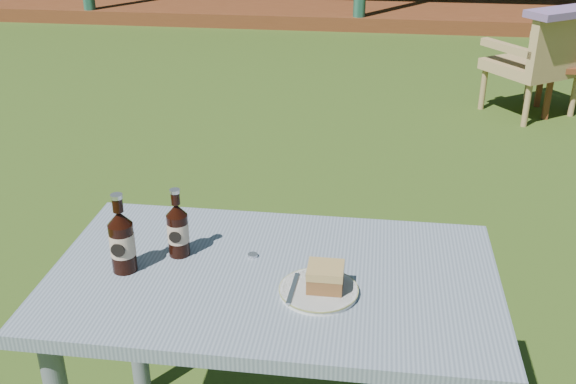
# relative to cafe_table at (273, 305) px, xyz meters

# --- Properties ---
(ground) EXTENTS (80.00, 80.00, 0.00)m
(ground) POSITION_rel_cafe_table_xyz_m (0.00, 1.60, -0.62)
(ground) COLOR #334916
(cafe_table) EXTENTS (1.20, 0.70, 0.72)m
(cafe_table) POSITION_rel_cafe_table_xyz_m (0.00, 0.00, 0.00)
(cafe_table) COLOR slate
(cafe_table) RESTS_ON ground
(plate) EXTENTS (0.20, 0.20, 0.01)m
(plate) POSITION_rel_cafe_table_xyz_m (0.13, -0.08, 0.11)
(plate) COLOR silver
(plate) RESTS_ON cafe_table
(cake_slice) EXTENTS (0.09, 0.09, 0.06)m
(cake_slice) POSITION_rel_cafe_table_xyz_m (0.15, -0.07, 0.15)
(cake_slice) COLOR brown
(cake_slice) RESTS_ON plate
(fork) EXTENTS (0.02, 0.14, 0.00)m
(fork) POSITION_rel_cafe_table_xyz_m (0.06, -0.09, 0.12)
(fork) COLOR silver
(fork) RESTS_ON plate
(cola_bottle_near) EXTENTS (0.06, 0.06, 0.20)m
(cola_bottle_near) POSITION_rel_cafe_table_xyz_m (-0.28, 0.06, 0.18)
(cola_bottle_near) COLOR black
(cola_bottle_near) RESTS_ON cafe_table
(cola_bottle_far) EXTENTS (0.07, 0.07, 0.23)m
(cola_bottle_far) POSITION_rel_cafe_table_xyz_m (-0.40, -0.03, 0.19)
(cola_bottle_far) COLOR black
(cola_bottle_far) RESTS_ON cafe_table
(bottle_cap) EXTENTS (0.03, 0.03, 0.01)m
(bottle_cap) POSITION_rel_cafe_table_xyz_m (-0.07, 0.08, 0.11)
(bottle_cap) COLOR silver
(bottle_cap) RESTS_ON cafe_table
(armchair_left) EXTENTS (0.78, 0.77, 0.78)m
(armchair_left) POSITION_rel_cafe_table_xyz_m (1.44, 3.59, -0.18)
(armchair_left) COLOR #A18250
(armchair_left) RESTS_ON ground
(floral_throw) EXTENTS (0.64, 0.55, 0.05)m
(floral_throw) POSITION_rel_cafe_table_xyz_m (1.53, 3.46, 0.18)
(floral_throw) COLOR slate
(floral_throw) RESTS_ON armchair_left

